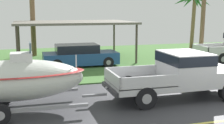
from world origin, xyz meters
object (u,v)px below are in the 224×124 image
Objects in this scene: boat_on_trailer at (15,80)px; carport_awning at (73,23)px; parked_sedan_near at (80,56)px; palm_tree_near_left at (193,5)px; pickup_truck_towing at (183,72)px.

carport_awning reaches higher than boat_on_trailer.
palm_tree_near_left is at bearing 26.83° from parked_sedan_near.
boat_on_trailer is at bearing 180.00° from pickup_truck_towing.
palm_tree_near_left is (14.60, 13.28, 2.73)m from boat_on_trailer.
palm_tree_near_left reaches higher than carport_awning.
boat_on_trailer is 1.15× the size of palm_tree_near_left.
carport_awning is (0.03, 2.46, 1.89)m from parked_sedan_near.
boat_on_trailer is 0.74× the size of carport_awning.
pickup_truck_towing is 8.17m from parked_sedan_near.
carport_awning is 11.52m from palm_tree_near_left.
palm_tree_near_left is (11.05, 5.59, 3.19)m from parked_sedan_near.
boat_on_trailer is at bearing -109.49° from carport_awning.
boat_on_trailer is at bearing -114.82° from parked_sedan_near.
parked_sedan_near is at bearing 109.63° from pickup_truck_towing.
pickup_truck_towing is 6.30m from boat_on_trailer.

